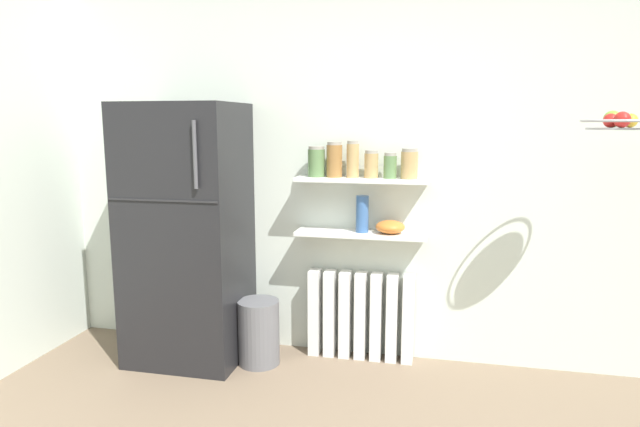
{
  "coord_description": "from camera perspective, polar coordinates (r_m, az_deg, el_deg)",
  "views": [
    {
      "loc": [
        0.46,
        -1.58,
        1.6
      ],
      "look_at": [
        -0.25,
        1.6,
        1.05
      ],
      "focal_mm": 30.45,
      "sensor_mm": 36.0,
      "label": 1
    }
  ],
  "objects": [
    {
      "name": "storage_jar_2",
      "position": [
        3.52,
        3.46,
        5.69
      ],
      "size": [
        0.08,
        0.08,
        0.24
      ],
      "color": "tan",
      "rests_on": "wall_shelf_upper"
    },
    {
      "name": "wall_shelf_lower",
      "position": [
        3.58,
        4.34,
        -2.16
      ],
      "size": [
        0.86,
        0.22,
        0.02
      ],
      "primitive_type": "cube",
      "color": "white"
    },
    {
      "name": "storage_jar_5",
      "position": [
        3.48,
        9.37,
        5.16
      ],
      "size": [
        0.11,
        0.11,
        0.19
      ],
      "color": "tan",
      "rests_on": "wall_shelf_upper"
    },
    {
      "name": "shelf_bowl",
      "position": [
        3.55,
        7.39,
        -1.41
      ],
      "size": [
        0.19,
        0.19,
        0.09
      ],
      "primitive_type": "ellipsoid",
      "color": "orange",
      "rests_on": "wall_shelf_lower"
    },
    {
      "name": "storage_jar_4",
      "position": [
        3.49,
        7.38,
        5.0
      ],
      "size": [
        0.08,
        0.08,
        0.16
      ],
      "color": "#5B7F4C",
      "rests_on": "wall_shelf_upper"
    },
    {
      "name": "hanging_fruit_basket",
      "position": [
        3.21,
        28.74,
        8.45
      ],
      "size": [
        0.34,
        0.34,
        0.1
      ],
      "color": "#B2B2B7"
    },
    {
      "name": "refrigerator",
      "position": [
        3.73,
        -13.8,
        -2.11
      ],
      "size": [
        0.74,
        0.65,
        1.72
      ],
      "color": "black",
      "rests_on": "ground_plane"
    },
    {
      "name": "radiator",
      "position": [
        3.77,
        4.29,
        -10.64
      ],
      "size": [
        0.72,
        0.12,
        0.6
      ],
      "color": "white",
      "rests_on": "ground_plane"
    },
    {
      "name": "storage_jar_3",
      "position": [
        3.51,
        5.41,
        5.16
      ],
      "size": [
        0.09,
        0.09,
        0.18
      ],
      "color": "tan",
      "rests_on": "wall_shelf_upper"
    },
    {
      "name": "back_wall",
      "position": [
        3.67,
        5.42,
        4.85
      ],
      "size": [
        7.04,
        0.1,
        2.6
      ],
      "primitive_type": "cube",
      "color": "silver",
      "rests_on": "ground_plane"
    },
    {
      "name": "storage_jar_1",
      "position": [
        3.54,
        1.52,
        5.66
      ],
      "size": [
        0.1,
        0.1,
        0.23
      ],
      "color": "olive",
      "rests_on": "wall_shelf_upper"
    },
    {
      "name": "vase",
      "position": [
        3.55,
        4.47,
        -0.06
      ],
      "size": [
        0.08,
        0.08,
        0.24
      ],
      "primitive_type": "cylinder",
      "color": "#38609E",
      "rests_on": "wall_shelf_lower"
    },
    {
      "name": "storage_jar_0",
      "position": [
        3.57,
        -0.39,
        5.46
      ],
      "size": [
        0.11,
        0.11,
        0.2
      ],
      "color": "#5B7F4C",
      "rests_on": "wall_shelf_upper"
    },
    {
      "name": "trash_bin",
      "position": [
        3.72,
        -6.46,
        -12.29
      ],
      "size": [
        0.28,
        0.28,
        0.44
      ],
      "primitive_type": "cylinder",
      "color": "slate",
      "rests_on": "ground_plane"
    },
    {
      "name": "wall_shelf_upper",
      "position": [
        3.52,
        4.41,
        3.56
      ],
      "size": [
        0.86,
        0.22,
        0.02
      ],
      "primitive_type": "cube",
      "color": "white"
    }
  ]
}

